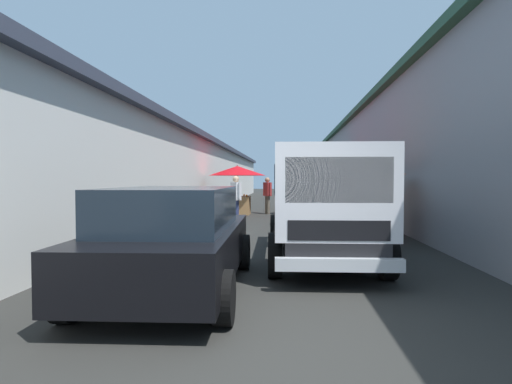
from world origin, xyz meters
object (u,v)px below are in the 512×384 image
at_px(vendor_by_crates, 236,196).
at_px(fruit_stall_near_left, 358,174).
at_px(delivery_truck, 325,209).
at_px(hatchback_car, 175,238).
at_px(vendor_in_shade, 267,193).
at_px(fruit_stall_mid_lane, 328,175).
at_px(fruit_stall_far_left, 314,178).
at_px(fruit_stall_far_right, 318,170).
at_px(fruit_stall_near_right, 238,177).

bearing_deg(vendor_by_crates, fruit_stall_near_left, -128.77).
height_order(fruit_stall_near_left, delivery_truck, fruit_stall_near_left).
bearing_deg(fruit_stall_near_left, hatchback_car, 146.94).
bearing_deg(vendor_in_shade, hatchback_car, 176.67).
bearing_deg(fruit_stall_mid_lane, vendor_by_crates, 78.27).
relative_size(fruit_stall_far_left, delivery_truck, 0.51).
bearing_deg(fruit_stall_far_right, vendor_by_crates, 151.69).
bearing_deg(fruit_stall_far_left, fruit_stall_far_right, -7.67).
distance_m(fruit_stall_mid_lane, vendor_by_crates, 3.27).
distance_m(vendor_by_crates, vendor_in_shade, 4.04).
bearing_deg(hatchback_car, delivery_truck, -55.99).
bearing_deg(fruit_stall_near_left, fruit_stall_mid_lane, 13.52).
bearing_deg(hatchback_car, fruit_stall_far_right, -12.13).
distance_m(fruit_stall_near_left, fruit_stall_far_left, 6.56).
height_order(fruit_stall_mid_lane, vendor_by_crates, fruit_stall_mid_lane).
xyz_separation_m(hatchback_car, vendor_in_shade, (12.23, -0.71, 0.21)).
bearing_deg(fruit_stall_near_left, fruit_stall_far_right, 2.35).
height_order(fruit_stall_near_left, vendor_by_crates, fruit_stall_near_left).
relative_size(fruit_stall_near_right, vendor_in_shade, 1.53).
bearing_deg(fruit_stall_far_left, fruit_stall_near_left, -173.69).
bearing_deg(fruit_stall_near_right, fruit_stall_far_left, -90.33).
distance_m(fruit_stall_near_left, hatchback_car, 6.45).
distance_m(fruit_stall_mid_lane, vendor_in_shade, 5.14).
distance_m(fruit_stall_far_left, vendor_by_crates, 4.68).
xyz_separation_m(fruit_stall_near_right, vendor_by_crates, (-3.58, -0.36, -0.68)).
relative_size(vendor_by_crates, vendor_in_shade, 1.03).
bearing_deg(vendor_by_crates, fruit_stall_far_left, -39.75).
distance_m(fruit_stall_far_right, vendor_by_crates, 7.05).
relative_size(fruit_stall_far_left, fruit_stall_far_right, 0.93).
distance_m(fruit_stall_near_right, fruit_stall_near_left, 7.69).
distance_m(fruit_stall_far_left, hatchback_car, 12.21).
bearing_deg(vendor_by_crates, fruit_stall_mid_lane, -101.73).
relative_size(fruit_stall_near_left, delivery_truck, 0.49).
distance_m(fruit_stall_mid_lane, fruit_stall_far_left, 4.21).
relative_size(fruit_stall_near_left, fruit_stall_far_right, 0.91).
height_order(fruit_stall_near_left, hatchback_car, fruit_stall_near_left).
height_order(fruit_stall_near_left, fruit_stall_far_right, fruit_stall_far_right).
distance_m(hatchback_car, vendor_in_shade, 12.26).
distance_m(fruit_stall_near_left, fruit_stall_far_right, 9.11).
height_order(fruit_stall_far_left, hatchback_car, fruit_stall_far_left).
bearing_deg(fruit_stall_near_left, fruit_stall_far_left, 6.31).
xyz_separation_m(fruit_stall_near_left, vendor_by_crates, (2.96, 3.68, -0.73)).
bearing_deg(vendor_in_shade, fruit_stall_far_right, -47.24).
bearing_deg(fruit_stall_far_right, fruit_stall_near_right, 124.92).
xyz_separation_m(fruit_stall_near_right, fruit_stall_far_right, (2.56, -3.67, 0.34)).
bearing_deg(fruit_stall_mid_lane, vendor_in_shade, 25.77).
relative_size(fruit_stall_mid_lane, fruit_stall_far_right, 0.87).
relative_size(fruit_stall_far_right, vendor_by_crates, 1.61).
bearing_deg(vendor_in_shade, fruit_stall_near_left, -158.12).
relative_size(fruit_stall_near_left, fruit_stall_far_left, 0.98).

